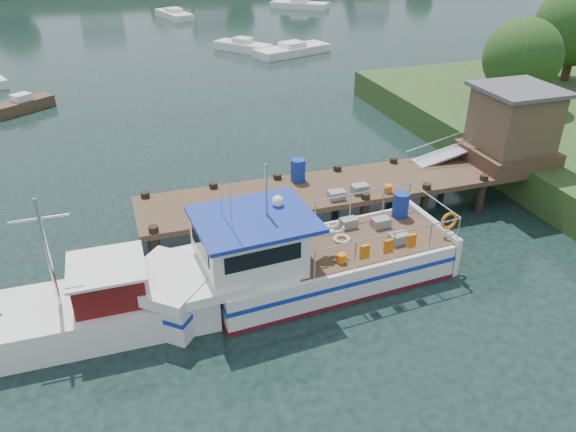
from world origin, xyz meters
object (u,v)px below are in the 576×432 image
object	(u,v)px
moored_rowboat	(23,105)
moored_d	(174,14)
lobster_boat	(290,262)
moored_b	(243,46)
work_boat	(79,312)
moored_c	(292,50)
moored_far	(300,5)
dock	(457,149)

from	to	relation	value
moored_rowboat	moored_d	size ratio (longest dim) A/B	0.55
lobster_boat	moored_d	size ratio (longest dim) A/B	1.70
moored_b	work_boat	bearing A→B (deg)	-95.12
work_boat	moored_c	world-z (taller)	work_boat
moored_d	moored_far	bearing A→B (deg)	22.72
moored_c	moored_far	bearing A→B (deg)	60.23
lobster_boat	moored_d	bearing A→B (deg)	81.60
dock	moored_b	xyz separation A→B (m)	(-1.20, 29.47, -1.83)
lobster_boat	moored_c	world-z (taller)	lobster_boat
moored_d	moored_c	bearing A→B (deg)	-56.78
lobster_boat	moored_rowboat	distance (m)	23.71
lobster_boat	moored_c	distance (m)	32.43
moored_far	work_boat	bearing A→B (deg)	-93.12
moored_far	moored_b	world-z (taller)	moored_far
work_boat	moored_b	size ratio (longest dim) A/B	1.63
moored_c	moored_d	distance (m)	21.96
lobster_boat	moored_d	distance (m)	51.76
lobster_boat	moored_b	xyz separation A→B (m)	(6.98, 33.20, -0.53)
work_boat	moored_d	bearing A→B (deg)	79.31
lobster_boat	moored_c	xyz separation A→B (m)	(10.53, 30.67, -0.56)
work_boat	moored_rowboat	xyz separation A→B (m)	(-3.10, 21.92, -0.30)
dock	moored_far	xyz separation A→B (m)	(11.07, 49.77, -1.81)
work_boat	moored_far	bearing A→B (deg)	64.99
moored_far	moored_b	distance (m)	23.72
moored_c	lobster_boat	bearing A→B (deg)	-117.82
moored_rowboat	moored_c	world-z (taller)	moored_rowboat
dock	moored_far	distance (m)	51.02
moored_rowboat	moored_d	world-z (taller)	moored_d
moored_rowboat	moored_d	bearing A→B (deg)	60.35
moored_b	moored_rowboat	bearing A→B (deg)	-128.51
lobster_boat	work_boat	world-z (taller)	lobster_boat
lobster_boat	moored_rowboat	xyz separation A→B (m)	(-9.35, 21.79, -0.56)
moored_far	lobster_boat	bearing A→B (deg)	-87.49
moored_c	moored_b	bearing A→B (deg)	135.60
moored_rowboat	moored_b	distance (m)	19.93
work_boat	moored_b	world-z (taller)	work_boat
work_boat	moored_d	xyz separation A→B (m)	(10.16, 51.74, -0.29)
moored_d	moored_rowboat	bearing A→B (deg)	-98.29
dock	lobster_boat	xyz separation A→B (m)	(-8.19, -3.73, -1.30)
lobster_boat	moored_far	world-z (taller)	lobster_boat
moored_rowboat	moored_b	world-z (taller)	moored_b
work_boat	moored_d	distance (m)	52.73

